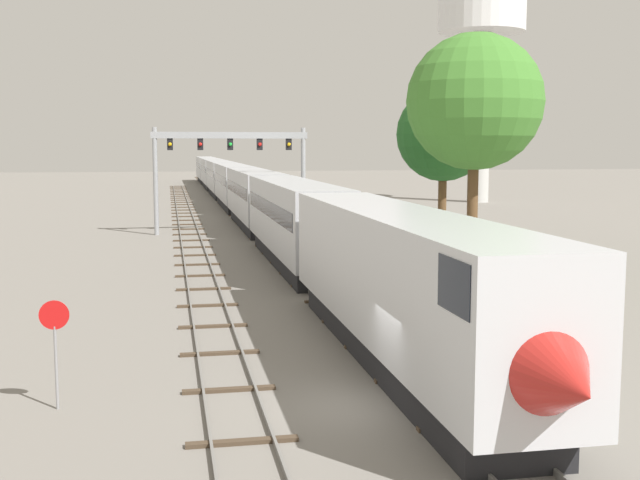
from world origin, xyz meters
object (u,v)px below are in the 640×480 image
object	(u,v)px
water_tower	(482,25)
trackside_tree_left	(443,135)
trackside_tree_mid	(475,102)
stop_sign	(55,339)
passenger_train	(233,185)
signal_gantry	(230,156)

from	to	relation	value
water_tower	trackside_tree_left	world-z (taller)	water_tower
water_tower	trackside_tree_mid	xyz separation A→B (m)	(-21.80, -53.01, -12.22)
stop_sign	trackside_tree_left	bearing A→B (deg)	54.74
passenger_train	trackside_tree_left	xyz separation A→B (m)	(11.00, -37.32, 4.95)
passenger_train	stop_sign	distance (m)	67.78
signal_gantry	trackside_tree_left	distance (m)	17.63
passenger_train	stop_sign	size ratio (longest dim) A/B	51.79
passenger_train	signal_gantry	distance (m)	26.11
stop_sign	trackside_tree_mid	distance (m)	26.85
trackside_tree_left	trackside_tree_mid	world-z (taller)	trackside_tree_mid
stop_sign	trackside_tree_left	xyz separation A→B (m)	(21.00, 29.71, 5.69)
signal_gantry	trackside_tree_left	size ratio (longest dim) A/B	1.13
water_tower	signal_gantry	bearing A→B (deg)	-137.50
water_tower	stop_sign	xyz separation A→B (m)	(-40.31, -71.08, -19.39)
water_tower	trackside_tree_left	distance (m)	47.67
stop_sign	trackside_tree_mid	world-z (taller)	trackside_tree_mid
trackside_tree_left	water_tower	bearing A→B (deg)	64.98
passenger_train	water_tower	bearing A→B (deg)	7.62
trackside_tree_mid	water_tower	bearing A→B (deg)	67.64
water_tower	passenger_train	bearing A→B (deg)	-172.38
passenger_train	water_tower	distance (m)	35.82
water_tower	trackside_tree_mid	size ratio (longest dim) A/B	2.11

